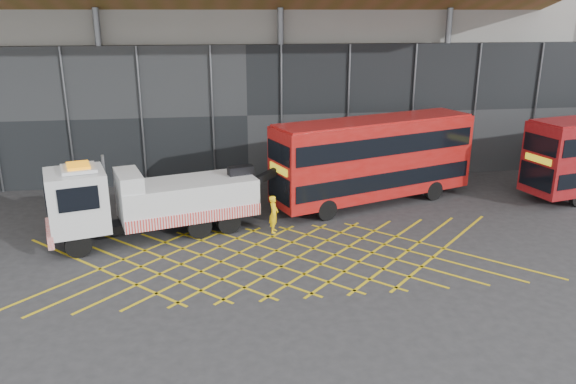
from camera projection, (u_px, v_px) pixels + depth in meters
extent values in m
plane|color=#27282A|center=(221.00, 262.00, 23.00)|extent=(120.00, 120.00, 0.00)
cube|color=gold|center=(100.00, 269.00, 22.36)|extent=(7.16, 7.16, 0.01)
cube|color=gold|center=(100.00, 269.00, 22.36)|extent=(7.16, 7.16, 0.01)
cube|color=gold|center=(141.00, 267.00, 22.57)|extent=(7.16, 7.16, 0.01)
cube|color=gold|center=(141.00, 267.00, 22.57)|extent=(7.16, 7.16, 0.01)
cube|color=gold|center=(181.00, 264.00, 22.79)|extent=(7.16, 7.16, 0.01)
cube|color=gold|center=(181.00, 264.00, 22.79)|extent=(7.16, 7.16, 0.01)
cube|color=gold|center=(221.00, 262.00, 23.00)|extent=(7.16, 7.16, 0.01)
cube|color=gold|center=(221.00, 262.00, 23.00)|extent=(7.16, 7.16, 0.01)
cube|color=gold|center=(260.00, 259.00, 23.22)|extent=(7.16, 7.16, 0.01)
cube|color=gold|center=(260.00, 259.00, 23.22)|extent=(7.16, 7.16, 0.01)
cube|color=gold|center=(298.00, 257.00, 23.43)|extent=(7.16, 7.16, 0.01)
cube|color=gold|center=(298.00, 257.00, 23.43)|extent=(7.16, 7.16, 0.01)
cube|color=gold|center=(335.00, 255.00, 23.65)|extent=(7.16, 7.16, 0.01)
cube|color=gold|center=(335.00, 255.00, 23.65)|extent=(7.16, 7.16, 0.01)
cube|color=gold|center=(372.00, 253.00, 23.86)|extent=(7.16, 7.16, 0.01)
cube|color=gold|center=(372.00, 253.00, 23.86)|extent=(7.16, 7.16, 0.01)
cube|color=gold|center=(408.00, 251.00, 24.08)|extent=(7.16, 7.16, 0.01)
cube|color=gold|center=(408.00, 251.00, 24.08)|extent=(7.16, 7.16, 0.01)
cube|color=gold|center=(443.00, 248.00, 24.29)|extent=(7.16, 7.16, 0.01)
cube|color=gold|center=(443.00, 248.00, 24.29)|extent=(7.16, 7.16, 0.01)
cube|color=gray|center=(237.00, 23.00, 38.41)|extent=(55.00, 14.00, 18.00)
cube|color=black|center=(247.00, 114.00, 33.07)|extent=(55.00, 0.80, 8.00)
cylinder|color=#595B60|center=(104.00, 101.00, 31.49)|extent=(0.36, 0.36, 10.00)
cylinder|color=#595B60|center=(281.00, 97.00, 32.84)|extent=(0.36, 0.36, 10.00)
cylinder|color=#595B60|center=(443.00, 94.00, 34.19)|extent=(0.36, 0.36, 10.00)
cube|color=black|center=(159.00, 221.00, 25.57)|extent=(9.35, 3.51, 0.35)
cube|color=silver|center=(77.00, 200.00, 23.83)|extent=(2.97, 3.03, 2.58)
cube|color=black|center=(45.00, 194.00, 23.23)|extent=(0.64, 2.12, 1.09)
cube|color=red|center=(50.00, 233.00, 23.75)|extent=(0.94, 2.55, 0.55)
cube|color=orange|center=(78.00, 166.00, 23.44)|extent=(1.18, 1.39, 0.12)
cube|color=silver|center=(188.00, 197.00, 25.81)|extent=(6.60, 4.05, 1.59)
cube|color=red|center=(196.00, 218.00, 24.89)|extent=(5.94, 1.72, 0.55)
cube|color=silver|center=(129.00, 180.00, 24.47)|extent=(1.60, 2.56, 0.69)
cube|color=black|center=(241.00, 171.00, 26.52)|extent=(1.28, 0.80, 0.50)
cube|color=black|center=(260.00, 179.00, 27.05)|extent=(2.18, 0.92, 1.07)
cylinder|color=black|center=(79.00, 245.00, 23.33)|extent=(1.15, 0.63, 1.09)
cylinder|color=black|center=(75.00, 228.00, 25.15)|extent=(1.15, 0.63, 1.09)
cylinder|color=black|center=(229.00, 222.00, 25.85)|extent=(1.15, 0.63, 1.09)
cylinder|color=black|center=(216.00, 208.00, 27.67)|extent=(1.15, 0.63, 1.09)
cylinder|color=#595B60|center=(105.00, 179.00, 25.02)|extent=(0.14, 0.14, 2.18)
cube|color=#9E0F0C|center=(374.00, 158.00, 29.39)|extent=(11.34, 6.08, 3.92)
cube|color=black|center=(373.00, 175.00, 29.67)|extent=(10.94, 5.99, 0.86)
cube|color=black|center=(375.00, 141.00, 29.11)|extent=(10.94, 5.99, 0.96)
cube|color=black|center=(279.00, 188.00, 27.22)|extent=(0.80, 2.16, 1.31)
cube|color=black|center=(279.00, 153.00, 26.68)|extent=(0.80, 2.16, 0.96)
cube|color=yellow|center=(279.00, 169.00, 26.92)|extent=(0.65, 1.72, 0.35)
cube|color=#9E0F0C|center=(376.00, 120.00, 28.77)|extent=(11.06, 5.82, 0.12)
cylinder|color=black|center=(326.00, 210.00, 27.48)|extent=(1.09, 0.63, 1.05)
cylinder|color=black|center=(304.00, 197.00, 29.41)|extent=(1.09, 0.63, 1.05)
cylinder|color=black|center=(433.00, 191.00, 30.44)|extent=(1.09, 0.63, 1.05)
cylinder|color=black|center=(407.00, 180.00, 32.36)|extent=(1.09, 0.63, 1.05)
cube|color=black|center=(536.00, 176.00, 29.36)|extent=(0.57, 2.14, 1.27)
cube|color=black|center=(540.00, 145.00, 28.83)|extent=(0.57, 2.14, 0.93)
cube|color=yellow|center=(538.00, 159.00, 29.07)|extent=(0.46, 1.71, 0.34)
cylinder|color=black|center=(546.00, 186.00, 31.34)|extent=(1.05, 0.52, 1.01)
imported|color=yellow|center=(274.00, 214.00, 25.86)|extent=(0.57, 0.73, 1.77)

